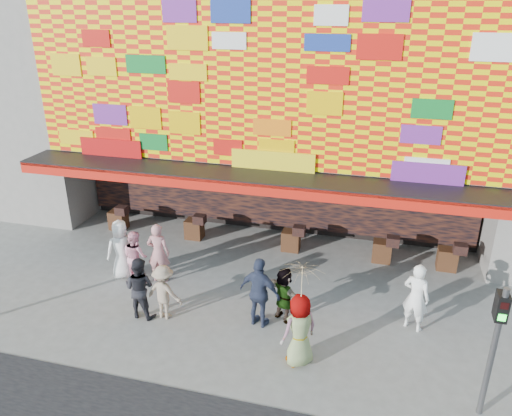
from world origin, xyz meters
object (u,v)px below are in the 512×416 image
object	(u,v)px
ped_b	(158,253)
ped_c	(139,288)
ped_e	(260,293)
ped_a	(122,249)
ped_h	(416,297)
ped_d	(164,292)
ped_g	(300,330)
signal_right	(495,339)
parasol	(302,284)
ped_f	(284,294)
ped_i	(136,256)

from	to	relation	value
ped_b	ped_c	xyz separation A→B (m)	(0.29, -1.80, -0.07)
ped_c	ped_e	bearing A→B (deg)	-168.32
ped_a	ped_h	distance (m)	8.53
ped_c	ped_d	world-z (taller)	ped_c
ped_b	ped_g	bearing A→B (deg)	145.53
signal_right	ped_g	bearing A→B (deg)	171.86
signal_right	ped_e	distance (m)	5.52
ped_g	parasol	world-z (taller)	parasol
parasol	ped_a	bearing A→B (deg)	157.00
signal_right	ped_g	xyz separation A→B (m)	(-3.90, 0.56, -0.95)
ped_a	ped_e	xyz separation A→B (m)	(4.65, -1.32, 0.04)
ped_f	parasol	world-z (taller)	parasol
ped_h	ped_b	bearing A→B (deg)	19.15
ped_c	parasol	xyz separation A→B (m)	(4.44, -0.77, 1.29)
ped_e	signal_right	bearing A→B (deg)	175.63
ped_c	ped_g	xyz separation A→B (m)	(4.44, -0.77, 0.04)
ped_a	ped_b	distance (m)	1.18
parasol	ped_d	bearing A→B (deg)	167.01
ped_i	parasol	size ratio (longest dim) A/B	0.87
parasol	ped_b	bearing A→B (deg)	151.50
signal_right	parasol	xyz separation A→B (m)	(-3.90, 0.56, 0.29)
ped_c	ped_i	xyz separation A→B (m)	(-0.97, 1.64, -0.05)
ped_h	signal_right	bearing A→B (deg)	139.08
ped_f	ped_a	bearing A→B (deg)	26.20
ped_a	ped_i	size ratio (longest dim) A/B	1.15
signal_right	ped_a	distance (m)	10.32
ped_d	ped_h	world-z (taller)	ped_h
ped_f	ped_h	size ratio (longest dim) A/B	0.82
signal_right	ped_i	world-z (taller)	signal_right
ped_a	ped_d	size ratio (longest dim) A/B	1.21
ped_i	ped_h	bearing A→B (deg)	-151.35
ped_c	ped_h	xyz separation A→B (m)	(7.05, 1.31, 0.07)
signal_right	ped_a	world-z (taller)	signal_right
signal_right	ped_b	xyz separation A→B (m)	(-8.63, 3.13, -0.93)
ped_h	parasol	xyz separation A→B (m)	(-2.61, -2.08, 1.22)
ped_d	parasol	xyz separation A→B (m)	(3.78, -0.87, 1.38)
parasol	ped_i	bearing A→B (deg)	156.02
ped_g	ped_i	size ratio (longest dim) A/B	1.12
parasol	signal_right	bearing A→B (deg)	-8.14
ped_a	ped_h	size ratio (longest dim) A/B	1.00
signal_right	ped_c	size ratio (longest dim) A/B	1.74
signal_right	ped_c	distance (m)	8.50
signal_right	ped_c	xyz separation A→B (m)	(-8.34, 1.33, -1.00)
ped_f	parasol	size ratio (longest dim) A/B	0.82
signal_right	ped_e	bearing A→B (deg)	161.28
ped_d	ped_g	xyz separation A→B (m)	(3.78, -0.87, 0.14)
ped_e	ped_f	distance (m)	0.73
ped_a	ped_i	distance (m)	0.52
ped_i	parasol	world-z (taller)	parasol
ped_b	ped_c	world-z (taller)	ped_b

